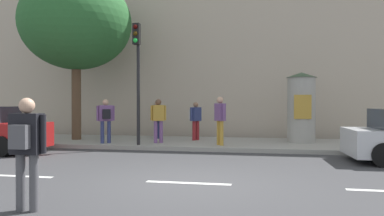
% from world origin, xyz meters
% --- Properties ---
extents(ground_plane, '(80.00, 80.00, 0.00)m').
position_xyz_m(ground_plane, '(0.00, 0.00, 0.00)').
color(ground_plane, '#38383A').
extents(sidewalk_curb, '(36.00, 4.00, 0.15)m').
position_xyz_m(sidewalk_curb, '(0.00, 7.00, 0.07)').
color(sidewalk_curb, '#9E9B93').
rests_on(sidewalk_curb, ground_plane).
extents(lane_markings, '(25.80, 0.16, 0.01)m').
position_xyz_m(lane_markings, '(0.00, 0.00, 0.00)').
color(lane_markings, silver).
rests_on(lane_markings, ground_plane).
extents(building_backdrop, '(36.00, 5.00, 10.43)m').
position_xyz_m(building_backdrop, '(0.00, 12.00, 5.21)').
color(building_backdrop, '#B7A893').
rests_on(building_backdrop, ground_plane).
extents(traffic_light, '(0.24, 0.45, 4.34)m').
position_xyz_m(traffic_light, '(-2.91, 5.24, 3.07)').
color(traffic_light, black).
rests_on(traffic_light, sidewalk_curb).
extents(poster_column, '(1.16, 1.16, 2.69)m').
position_xyz_m(poster_column, '(2.96, 7.38, 1.51)').
color(poster_column, '#9E9B93').
rests_on(poster_column, sidewalk_curb).
extents(street_tree, '(4.55, 4.55, 6.77)m').
position_xyz_m(street_tree, '(-6.10, 6.80, 4.96)').
color(street_tree, brown).
rests_on(street_tree, sidewalk_curb).
extents(pedestrian_near_pole, '(0.63, 0.39, 1.75)m').
position_xyz_m(pedestrian_near_pole, '(-2.03, -2.48, 1.05)').
color(pedestrian_near_pole, '#4C4C51').
rests_on(pedestrian_near_pole, ground_plane).
extents(pedestrian_with_backpack, '(0.51, 0.57, 1.55)m').
position_xyz_m(pedestrian_with_backpack, '(-1.20, 7.44, 1.07)').
color(pedestrian_with_backpack, maroon).
rests_on(pedestrian_with_backpack, sidewalk_curb).
extents(pedestrian_tallest, '(0.35, 0.60, 1.61)m').
position_xyz_m(pedestrian_tallest, '(-2.89, 7.75, 1.09)').
color(pedestrian_tallest, navy).
rests_on(pedestrian_tallest, sidewalk_curb).
extents(pedestrian_in_light_jacket, '(0.56, 0.48, 1.66)m').
position_xyz_m(pedestrian_in_light_jacket, '(-2.39, 6.14, 1.14)').
color(pedestrian_in_light_jacket, '#724C84').
rests_on(pedestrian_in_light_jacket, sidewalk_curb).
extents(pedestrian_in_red_top, '(0.58, 0.53, 1.65)m').
position_xyz_m(pedestrian_in_red_top, '(-4.29, 5.62, 1.14)').
color(pedestrian_in_red_top, navy).
rests_on(pedestrian_in_red_top, sidewalk_curb).
extents(pedestrian_in_dark_shirt, '(0.45, 0.51, 1.74)m').
position_xyz_m(pedestrian_in_dark_shirt, '(0.00, 5.80, 1.17)').
color(pedestrian_in_dark_shirt, '#B78C33').
rests_on(pedestrian_in_dark_shirt, sidewalk_curb).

